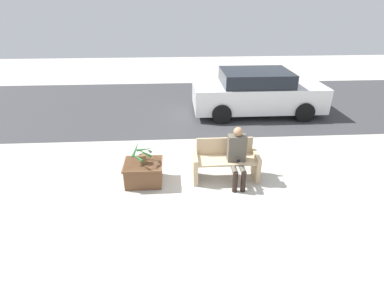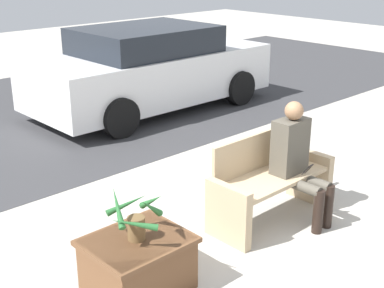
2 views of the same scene
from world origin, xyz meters
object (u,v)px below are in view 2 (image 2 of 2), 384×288
at_px(planter_box, 138,263).
at_px(parked_car, 150,69).
at_px(bench, 269,182).
at_px(potted_plant, 136,217).
at_px(person_seated, 297,157).

relative_size(planter_box, parked_car, 0.19).
bearing_deg(bench, potted_plant, -177.29).
bearing_deg(planter_box, parked_car, 49.93).
relative_size(person_seated, parked_car, 0.29).
height_order(person_seated, parked_car, parked_car).
distance_m(potted_plant, parked_car, 5.37).
distance_m(person_seated, planter_box, 2.01).
xyz_separation_m(bench, parked_car, (1.70, 4.03, 0.30)).
height_order(bench, parked_car, parked_car).
xyz_separation_m(potted_plant, parked_car, (3.46, 4.11, 0.04)).
xyz_separation_m(bench, potted_plant, (-1.76, -0.08, 0.26)).
height_order(bench, planter_box, bench).
bearing_deg(planter_box, person_seated, -3.07).
relative_size(bench, planter_box, 1.75).
distance_m(bench, planter_box, 1.77).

